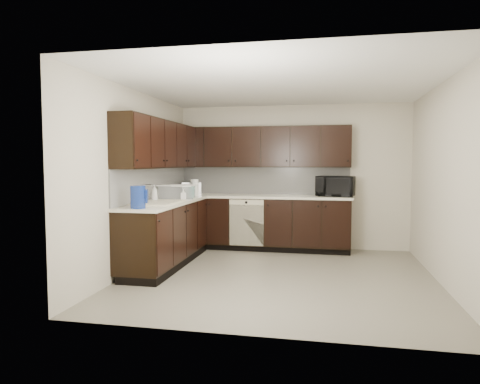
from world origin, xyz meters
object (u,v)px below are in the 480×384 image
(microwave, at_px, (335,186))
(storage_bin, at_px, (177,192))
(blue_pitcher, at_px, (138,197))
(sink, at_px, (158,207))
(toaster_oven, at_px, (191,188))

(microwave, distance_m, storage_bin, 2.61)
(blue_pitcher, bearing_deg, microwave, 28.38)
(blue_pitcher, bearing_deg, sink, 74.89)
(microwave, xyz_separation_m, blue_pitcher, (-2.41, -2.41, -0.03))
(blue_pitcher, bearing_deg, storage_bin, 74.44)
(microwave, xyz_separation_m, storage_bin, (-2.44, -0.91, -0.06))
(sink, relative_size, storage_bin, 1.56)
(microwave, bearing_deg, toaster_oven, -169.13)
(toaster_oven, relative_size, blue_pitcher, 1.21)
(microwave, relative_size, blue_pitcher, 2.16)
(toaster_oven, bearing_deg, microwave, -21.14)
(toaster_oven, height_order, blue_pitcher, blue_pitcher)
(sink, height_order, microwave, microwave)
(microwave, height_order, toaster_oven, microwave)
(sink, distance_m, blue_pitcher, 0.72)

